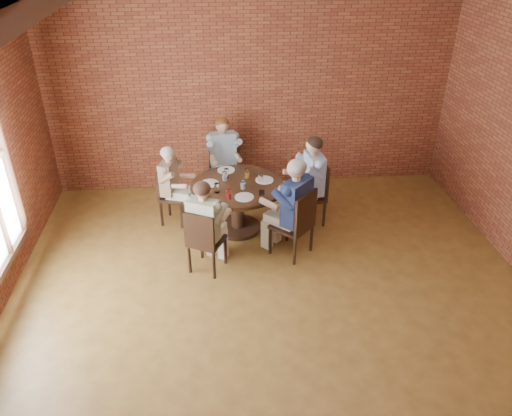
{
  "coord_description": "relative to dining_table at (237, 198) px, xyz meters",
  "views": [
    {
      "loc": [
        -0.69,
        -4.3,
        4.05
      ],
      "look_at": [
        -0.17,
        1.0,
        0.94
      ],
      "focal_mm": 35.0,
      "sensor_mm": 36.0,
      "label": 1
    }
  ],
  "objects": [
    {
      "name": "plate_b",
      "position": [
        -0.14,
        0.48,
        0.23
      ],
      "size": [
        0.26,
        0.26,
        0.01
      ],
      "primitive_type": "cylinder",
      "color": "white",
      "rests_on": "dining_table"
    },
    {
      "name": "chair_d",
      "position": [
        -0.5,
        -0.98,
        -0.03
      ],
      "size": [
        0.55,
        0.55,
        0.92
      ],
      "rotation": [
        0.0,
        0.0,
        2.67
      ],
      "color": "black",
      "rests_on": "floor"
    },
    {
      "name": "ceiling",
      "position": [
        0.34,
        -2.0,
        2.87
      ],
      "size": [
        7.0,
        7.0,
        0.0
      ],
      "primitive_type": "plane",
      "rotation": [
        3.14,
        0.0,
        0.0
      ],
      "color": "white",
      "rests_on": "wall_back"
    },
    {
      "name": "chair_a",
      "position": [
        1.17,
        0.14,
        -0.01
      ],
      "size": [
        0.49,
        0.49,
        0.96
      ],
      "rotation": [
        0.0,
        0.0,
        -1.45
      ],
      "color": "black",
      "rests_on": "floor"
    },
    {
      "name": "plate_c",
      "position": [
        -0.39,
        0.07,
        0.23
      ],
      "size": [
        0.26,
        0.26,
        0.01
      ],
      "primitive_type": "cylinder",
      "color": "white",
      "rests_on": "dining_table"
    },
    {
      "name": "glass_e",
      "position": [
        -0.29,
        -0.2,
        0.29
      ],
      "size": [
        0.07,
        0.07,
        0.14
      ],
      "primitive_type": "cylinder",
      "color": "white",
      "rests_on": "dining_table"
    },
    {
      "name": "dining_table",
      "position": [
        0.0,
        0.0,
        0.0
      ],
      "size": [
        1.34,
        1.34,
        0.75
      ],
      "color": "black",
      "rests_on": "floor"
    },
    {
      "name": "chair_c",
      "position": [
        -1.0,
        0.33,
        -0.05
      ],
      "size": [
        0.47,
        0.47,
        0.88
      ],
      "rotation": [
        0.0,
        0.0,
        1.25
      ],
      "color": "black",
      "rests_on": "floor"
    },
    {
      "name": "plate_a",
      "position": [
        0.4,
        0.09,
        0.23
      ],
      "size": [
        0.26,
        0.26,
        0.01
      ],
      "primitive_type": "cylinder",
      "color": "white",
      "rests_on": "dining_table"
    },
    {
      "name": "diner_b",
      "position": [
        -0.15,
        1.09,
        0.14
      ],
      "size": [
        0.62,
        0.72,
        1.34
      ],
      "primitive_type": null,
      "rotation": [
        0.0,
        0.0,
        0.13
      ],
      "color": "#95B0BD",
      "rests_on": "floor"
    },
    {
      "name": "glass_b",
      "position": [
        0.16,
        0.2,
        0.29
      ],
      "size": [
        0.07,
        0.07,
        0.14
      ],
      "primitive_type": "cylinder",
      "color": "white",
      "rests_on": "dining_table"
    },
    {
      "name": "chair_b",
      "position": [
        -0.16,
        1.17,
        -0.02
      ],
      "size": [
        0.48,
        0.48,
        0.94
      ],
      "rotation": [
        0.0,
        0.0,
        0.13
      ],
      "color": "black",
      "rests_on": "floor"
    },
    {
      "name": "smartphone",
      "position": [
        0.32,
        -0.28,
        0.23
      ],
      "size": [
        0.09,
        0.16,
        0.01
      ],
      "primitive_type": "cube",
      "rotation": [
        0.0,
        0.0,
        -0.11
      ],
      "color": "black",
      "rests_on": "dining_table"
    },
    {
      "name": "glass_f",
      "position": [
        -0.14,
        -0.39,
        0.29
      ],
      "size": [
        0.07,
        0.07,
        0.14
      ],
      "primitive_type": "cylinder",
      "color": "white",
      "rests_on": "dining_table"
    },
    {
      "name": "glass_c",
      "position": [
        -0.14,
        0.24,
        0.29
      ],
      "size": [
        0.07,
        0.07,
        0.14
      ],
      "primitive_type": "cylinder",
      "color": "white",
      "rests_on": "dining_table"
    },
    {
      "name": "wall_back",
      "position": [
        0.34,
        1.5,
        1.17
      ],
      "size": [
        7.0,
        0.0,
        7.0
      ],
      "primitive_type": "plane",
      "rotation": [
        1.57,
        0.0,
        0.0
      ],
      "color": "brown",
      "rests_on": "ground"
    },
    {
      "name": "floor",
      "position": [
        0.34,
        -2.0,
        -0.53
      ],
      "size": [
        7.0,
        7.0,
        0.0
      ],
      "primitive_type": "plane",
      "color": "olive",
      "rests_on": "ground"
    },
    {
      "name": "plate_d",
      "position": [
        0.07,
        -0.39,
        0.23
      ],
      "size": [
        0.26,
        0.26,
        0.01
      ],
      "primitive_type": "cylinder",
      "color": "white",
      "rests_on": "dining_table"
    },
    {
      "name": "chair_e",
      "position": [
        0.76,
        -0.73,
        0.0
      ],
      "size": [
        0.66,
        0.66,
        0.99
      ],
      "rotation": [
        0.0,
        0.0,
        3.95
      ],
      "color": "black",
      "rests_on": "floor"
    },
    {
      "name": "glass_a",
      "position": [
        0.34,
        0.04,
        0.29
      ],
      "size": [
        0.07,
        0.07,
        0.14
      ],
      "primitive_type": "cylinder",
      "color": "white",
      "rests_on": "dining_table"
    },
    {
      "name": "glass_g",
      "position": [
        0.07,
        -0.13,
        0.29
      ],
      "size": [
        0.07,
        0.07,
        0.14
      ],
      "primitive_type": "cylinder",
      "color": "white",
      "rests_on": "dining_table"
    },
    {
      "name": "diner_c",
      "position": [
        -0.94,
        0.31,
        0.08
      ],
      "size": [
        0.69,
        0.62,
        1.23
      ],
      "primitive_type": null,
      "rotation": [
        0.0,
        0.0,
        1.25
      ],
      "color": "brown",
      "rests_on": "floor"
    },
    {
      "name": "diner_d",
      "position": [
        -0.46,
        -0.91,
        0.12
      ],
      "size": [
        0.74,
        0.79,
        1.3
      ],
      "primitive_type": null,
      "rotation": [
        0.0,
        0.0,
        2.67
      ],
      "color": "#BFB096",
      "rests_on": "floor"
    },
    {
      "name": "diner_a",
      "position": [
        1.08,
        0.13,
        0.16
      ],
      "size": [
        0.74,
        0.63,
        1.37
      ],
      "primitive_type": null,
      "rotation": [
        0.0,
        0.0,
        -1.45
      ],
      "color": "#385192",
      "rests_on": "floor"
    },
    {
      "name": "glass_d",
      "position": [
        -0.17,
        0.15,
        0.29
      ],
      "size": [
        0.07,
        0.07,
        0.14
      ],
      "primitive_type": "cylinder",
      "color": "white",
      "rests_on": "dining_table"
    },
    {
      "name": "diner_e",
      "position": [
        0.69,
        -0.66,
        0.18
      ],
      "size": [
        0.92,
        0.91,
        1.42
      ],
      "primitive_type": null,
      "rotation": [
        0.0,
        0.0,
        3.95
      ],
      "color": "navy",
      "rests_on": "floor"
    }
  ]
}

